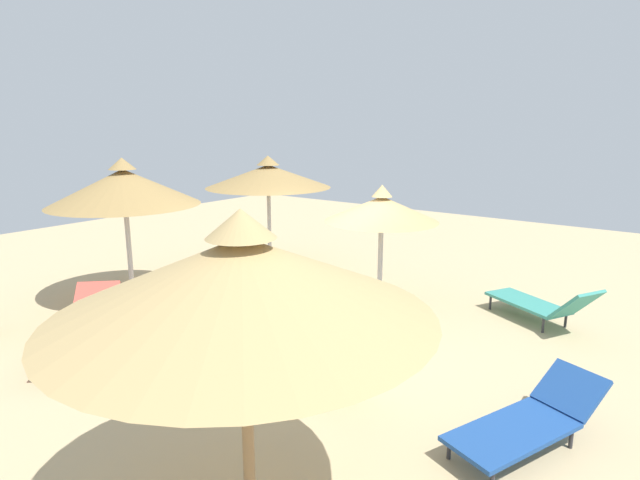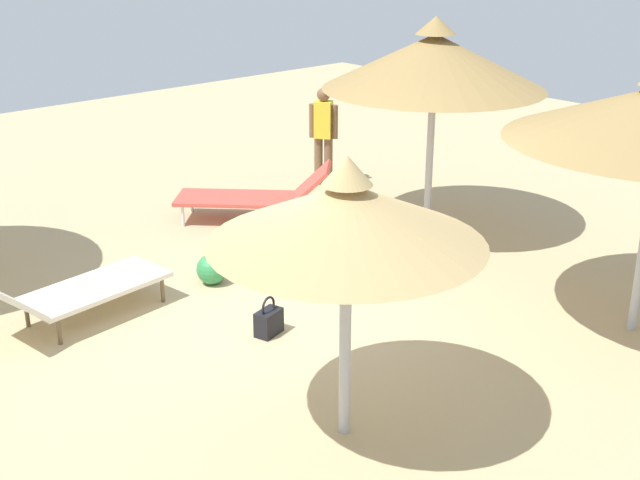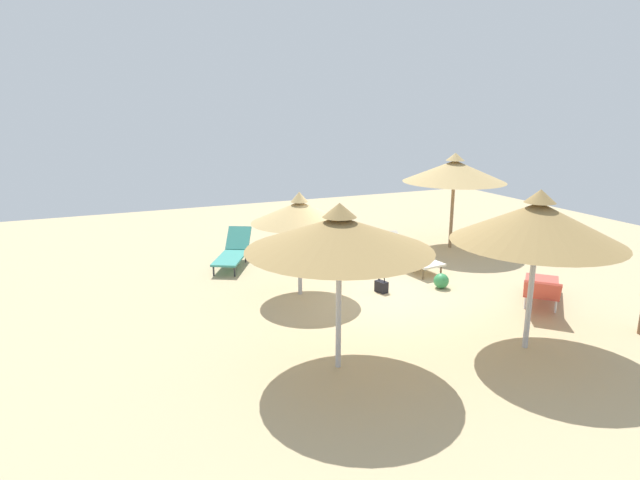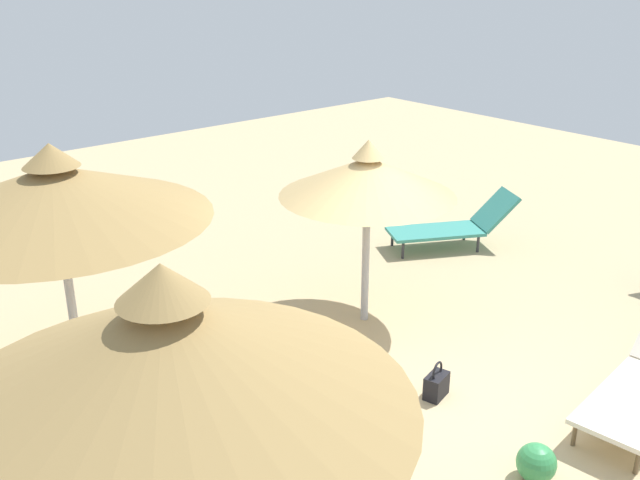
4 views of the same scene
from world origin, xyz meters
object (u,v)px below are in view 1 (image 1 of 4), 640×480
(parasol_umbrella_near_right, at_px, (382,209))
(lounge_chair_far_right, at_px, (542,303))
(parasol_umbrella_front, at_px, (242,277))
(lounge_chair_center, at_px, (302,358))
(parasol_umbrella_near_left, at_px, (268,176))
(parasol_umbrella_far_left, at_px, (124,187))
(beach_ball, at_px, (224,338))
(handbag, at_px, (297,317))
(lounge_chair_edge, at_px, (529,420))
(lounge_chair_back, at_px, (82,327))

(parasol_umbrella_near_right, distance_m, lounge_chair_far_right, 3.20)
(parasol_umbrella_front, distance_m, lounge_chair_center, 3.19)
(parasol_umbrella_front, bearing_deg, lounge_chair_far_right, 173.14)
(parasol_umbrella_near_left, xyz_separation_m, parasol_umbrella_far_left, (3.29, -0.65, 0.01))
(beach_ball, bearing_deg, lounge_chair_center, 85.23)
(handbag, distance_m, beach_ball, 1.43)
(parasol_umbrella_front, relative_size, parasol_umbrella_far_left, 1.05)
(parasol_umbrella_front, distance_m, parasol_umbrella_far_left, 6.65)
(lounge_chair_edge, bearing_deg, lounge_chair_center, -81.82)
(parasol_umbrella_near_left, height_order, parasol_umbrella_far_left, parasol_umbrella_far_left)
(lounge_chair_far_right, distance_m, lounge_chair_edge, 3.76)
(parasol_umbrella_near_left, relative_size, lounge_chair_center, 1.39)
(handbag, bearing_deg, parasol_umbrella_front, 34.15)
(parasol_umbrella_near_right, height_order, handbag, parasol_umbrella_near_right)
(parasol_umbrella_front, relative_size, parasol_umbrella_near_left, 1.01)
(parasol_umbrella_far_left, xyz_separation_m, parasol_umbrella_near_right, (-2.63, 4.04, -0.37))
(lounge_chair_center, bearing_deg, lounge_chair_back, -70.50)
(lounge_chair_back, bearing_deg, beach_ball, 127.88)
(parasol_umbrella_near_right, xyz_separation_m, handbag, (1.72, -0.61, -1.72))
(beach_ball, bearing_deg, lounge_chair_edge, 93.41)
(beach_ball, bearing_deg, parasol_umbrella_near_right, 163.57)
(parasol_umbrella_near_left, height_order, lounge_chair_far_right, parasol_umbrella_near_left)
(lounge_chair_edge, height_order, beach_ball, lounge_chair_edge)
(parasol_umbrella_front, height_order, handbag, parasol_umbrella_front)
(parasol_umbrella_front, xyz_separation_m, lounge_chair_back, (-1.08, -4.56, -1.88))
(lounge_chair_far_right, relative_size, lounge_chair_back, 1.02)
(parasol_umbrella_near_right, height_order, lounge_chair_edge, parasol_umbrella_near_right)
(parasol_umbrella_near_right, relative_size, lounge_chair_center, 1.11)
(lounge_chair_far_right, height_order, beach_ball, lounge_chair_far_right)
(parasol_umbrella_front, relative_size, parasol_umbrella_near_right, 1.27)
(parasol_umbrella_far_left, relative_size, handbag, 6.82)
(parasol_umbrella_front, height_order, parasol_umbrella_near_left, parasol_umbrella_front)
(parasol_umbrella_far_left, bearing_deg, beach_ball, 81.07)
(lounge_chair_back, bearing_deg, lounge_chair_center, 109.50)
(lounge_chair_center, distance_m, handbag, 2.04)
(parasol_umbrella_near_left, bearing_deg, parasol_umbrella_front, 40.89)
(parasol_umbrella_near_right, distance_m, lounge_chair_edge, 4.76)
(parasol_umbrella_front, xyz_separation_m, parasol_umbrella_near_right, (-5.51, -1.96, -0.40))
(parasol_umbrella_far_left, height_order, parasol_umbrella_near_right, parasol_umbrella_far_left)
(parasol_umbrella_far_left, xyz_separation_m, beach_ball, (0.49, 3.12, -2.05))
(handbag, bearing_deg, lounge_chair_edge, 74.52)
(parasol_umbrella_near_right, xyz_separation_m, lounge_chair_back, (4.42, -2.60, -1.48))
(parasol_umbrella_near_left, xyz_separation_m, lounge_chair_edge, (3.51, 6.87, -1.91))
(lounge_chair_back, bearing_deg, parasol_umbrella_far_left, -141.40)
(parasol_umbrella_front, height_order, beach_ball, parasol_umbrella_front)
(parasol_umbrella_near_right, distance_m, beach_ball, 3.66)
(lounge_chair_center, xyz_separation_m, handbag, (-1.53, -1.32, -0.23))
(lounge_chair_back, bearing_deg, parasol_umbrella_front, 76.64)
(parasol_umbrella_near_left, distance_m, lounge_chair_edge, 7.95)
(parasol_umbrella_near_right, xyz_separation_m, lounge_chair_edge, (2.85, 3.48, -1.56))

